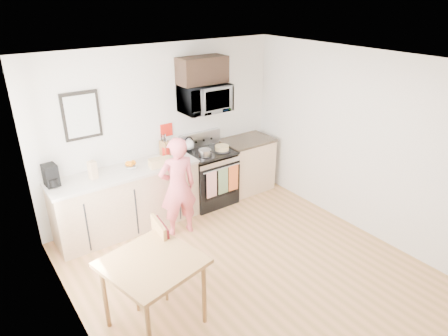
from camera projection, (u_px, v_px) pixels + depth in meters
floor at (255, 277)px, 4.99m from camera, size 4.60×4.60×0.00m
back_wall at (163, 130)px, 6.16m from camera, size 4.00×0.04×2.60m
left_wall at (79, 245)px, 3.39m from camera, size 0.04×4.60×2.60m
right_wall at (370, 147)px, 5.51m from camera, size 0.04×4.60×2.60m
ceiling at (264, 66)px, 3.92m from camera, size 4.00×4.60×0.04m
window at (54, 184)px, 3.91m from camera, size 0.06×1.40×1.50m
cabinet_left at (128, 201)px, 5.86m from camera, size 2.10×0.60×0.90m
countertop_left at (124, 172)px, 5.67m from camera, size 2.14×0.64×0.04m
cabinet_right at (246, 165)px, 7.05m from camera, size 0.84×0.60×0.90m
countertop_right at (247, 140)px, 6.85m from camera, size 0.88×0.64×0.04m
range at (209, 178)px, 6.61m from camera, size 0.76×0.70×1.16m
microwave at (204, 98)px, 6.14m from camera, size 0.76×0.51×0.42m
upper_cabinet at (202, 70)px, 6.01m from camera, size 0.76×0.35×0.40m
wall_art at (82, 116)px, 5.32m from camera, size 0.50×0.04×0.65m
wall_trivet at (166, 130)px, 6.18m from camera, size 0.20×0.02×0.20m
person at (178, 187)px, 5.63m from camera, size 0.59×0.44×1.49m
dining_table at (152, 269)px, 4.01m from camera, size 0.91×0.91×0.82m
chair at (156, 249)px, 4.50m from camera, size 0.49×0.45×0.96m
knife_block at (165, 148)px, 6.14m from camera, size 0.14×0.17×0.24m
utensil_crock at (166, 147)px, 6.11m from camera, size 0.12×0.12×0.35m
fruit_bowl at (131, 166)px, 5.73m from camera, size 0.27×0.27×0.10m
milk_carton at (93, 170)px, 5.38m from camera, size 0.12×0.12×0.25m
coffee_maker at (51, 176)px, 5.17m from camera, size 0.18×0.25×0.29m
bread_bag at (161, 162)px, 5.78m from camera, size 0.35×0.20×0.12m
cake at (222, 148)px, 6.38m from camera, size 0.27×0.27×0.09m
kettle at (189, 144)px, 6.41m from camera, size 0.17×0.17×0.22m
pot at (205, 153)px, 6.19m from camera, size 0.20×0.32×0.10m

